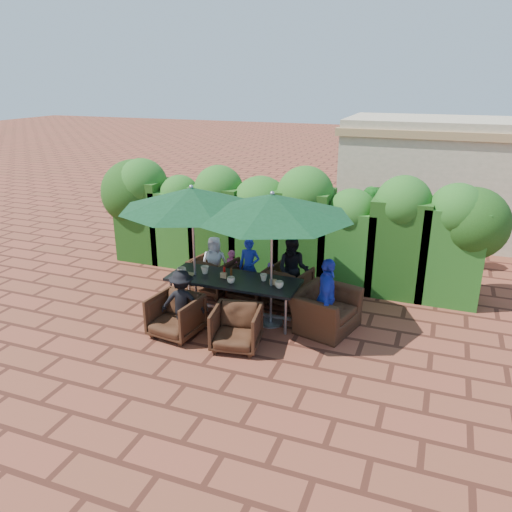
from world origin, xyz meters
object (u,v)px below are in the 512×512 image
(chair_far_left, at_px, (214,273))
(chair_near_left, at_px, (175,314))
(chair_near_right, at_px, (236,326))
(umbrella_right, at_px, (272,205))
(chair_far_mid, at_px, (249,280))
(chair_end_right, at_px, (325,304))
(dining_table, at_px, (233,282))
(umbrella_left, at_px, (192,198))
(chair_far_right, at_px, (288,283))

(chair_far_left, distance_m, chair_near_left, 1.91)
(chair_near_left, height_order, chair_near_right, chair_near_left)
(chair_far_left, bearing_deg, umbrella_right, 160.93)
(chair_far_mid, bearing_deg, chair_end_right, 161.60)
(umbrella_right, bearing_deg, chair_far_mid, 130.29)
(umbrella_right, distance_m, chair_end_right, 1.99)
(chair_far_left, bearing_deg, chair_end_right, 174.41)
(dining_table, distance_m, chair_end_right, 1.73)
(umbrella_left, height_order, chair_far_left, umbrella_left)
(umbrella_left, relative_size, chair_far_mid, 3.49)
(chair_far_left, xyz_separation_m, chair_end_right, (2.53, -0.75, 0.07))
(umbrella_left, height_order, chair_near_right, umbrella_left)
(chair_near_right, bearing_deg, chair_end_right, 34.52)
(umbrella_right, distance_m, chair_far_left, 2.56)
(chair_near_left, distance_m, chair_near_right, 1.15)
(dining_table, height_order, chair_near_left, chair_near_left)
(dining_table, distance_m, umbrella_left, 1.71)
(dining_table, xyz_separation_m, chair_far_right, (0.77, 0.93, -0.27))
(dining_table, relative_size, chair_far_mid, 3.28)
(chair_near_right, bearing_deg, chair_far_mid, 95.98)
(umbrella_right, distance_m, chair_far_right, 2.06)
(chair_far_mid, height_order, chair_near_left, chair_near_left)
(chair_far_mid, relative_size, chair_near_left, 0.93)
(chair_far_left, bearing_deg, chair_near_right, 135.53)
(chair_far_mid, xyz_separation_m, chair_far_right, (0.80, 0.05, 0.03))
(chair_far_right, bearing_deg, chair_far_left, 14.79)
(umbrella_left, xyz_separation_m, chair_near_right, (1.25, -0.99, -1.82))
(umbrella_right, xyz_separation_m, chair_end_right, (0.96, 0.16, -1.73))
(chair_far_left, height_order, chair_far_right, chair_far_left)
(chair_far_mid, relative_size, chair_end_right, 0.68)
(umbrella_right, bearing_deg, chair_near_left, -144.72)
(chair_far_left, xyz_separation_m, chair_far_right, (1.59, 0.07, -0.01))
(chair_far_left, height_order, chair_far_mid, chair_far_left)
(chair_far_right, height_order, chair_near_right, chair_far_right)
(chair_far_mid, distance_m, chair_near_left, 2.02)
(chair_far_left, bearing_deg, chair_far_mid, -167.81)
(umbrella_left, bearing_deg, chair_near_left, -83.70)
(chair_end_right, bearing_deg, chair_far_right, 63.96)
(chair_far_right, bearing_deg, umbrella_right, 101.36)
(dining_table, height_order, chair_end_right, chair_end_right)
(dining_table, height_order, umbrella_left, umbrella_left)
(chair_far_right, relative_size, chair_near_right, 1.03)
(chair_far_mid, bearing_deg, umbrella_left, 58.23)
(chair_near_left, height_order, chair_end_right, chair_end_right)
(chair_far_mid, bearing_deg, chair_near_left, 77.70)
(chair_near_left, xyz_separation_m, chair_near_right, (1.15, -0.02, -0.01))
(chair_far_right, bearing_deg, chair_near_right, 94.59)
(chair_far_left, height_order, chair_end_right, chair_end_right)
(umbrella_right, height_order, chair_far_mid, umbrella_right)
(chair_far_left, xyz_separation_m, chair_far_mid, (0.79, 0.02, -0.04))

